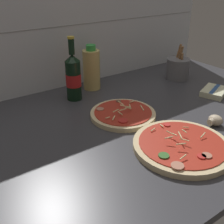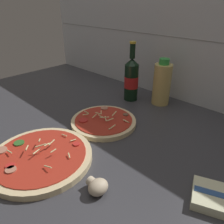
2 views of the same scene
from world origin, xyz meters
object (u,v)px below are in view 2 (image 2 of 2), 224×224
at_px(pizza_near, 41,157).
at_px(beer_bottle, 131,79).
at_px(mushroom_left, 97,186).
at_px(oil_bottle, 162,84).
at_px(dish_towel, 222,200).
at_px(pizza_far, 104,121).

bearing_deg(pizza_near, beer_bottle, 99.90).
relative_size(beer_bottle, mushroom_left, 4.77).
distance_m(pizza_near, oil_bottle, 0.59).
bearing_deg(mushroom_left, pizza_near, -170.31).
xyz_separation_m(pizza_near, mushroom_left, (0.21, 0.04, 0.01)).
xyz_separation_m(oil_bottle, mushroom_left, (0.17, -0.54, -0.07)).
bearing_deg(dish_towel, oil_bottle, 137.82).
xyz_separation_m(pizza_far, dish_towel, (0.46, -0.06, 0.00)).
relative_size(pizza_near, oil_bottle, 1.48).
relative_size(oil_bottle, dish_towel, 1.29).
bearing_deg(dish_towel, pizza_far, 172.20).
bearing_deg(mushroom_left, dish_towel, 37.27).
bearing_deg(oil_bottle, mushroom_left, -72.19).
distance_m(pizza_near, beer_bottle, 0.54).
height_order(beer_bottle, mushroom_left, beer_bottle).
bearing_deg(pizza_near, pizza_far, 93.96).
height_order(pizza_near, oil_bottle, oil_bottle).
bearing_deg(oil_bottle, pizza_near, -93.19).
height_order(pizza_near, beer_bottle, beer_bottle).
bearing_deg(pizza_far, mushroom_left, -46.57).
bearing_deg(dish_towel, beer_bottle, 149.76).
relative_size(beer_bottle, oil_bottle, 1.30).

